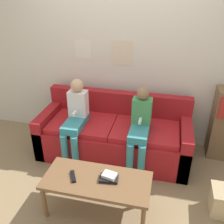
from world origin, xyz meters
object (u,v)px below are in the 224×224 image
object	(u,v)px
coffee_table	(97,183)
tv_remote	(73,176)
person_left	(76,117)
couch	(114,135)
person_right	(140,127)

from	to	relation	value
coffee_table	tv_remote	bearing A→B (deg)	-173.62
coffee_table	person_left	xyz separation A→B (m)	(-0.53, 0.84, 0.24)
couch	coffee_table	xyz separation A→B (m)	(0.05, -1.03, 0.09)
coffee_table	person_right	distance (m)	0.92
person_right	person_left	bearing A→B (deg)	179.49
person_left	person_right	xyz separation A→B (m)	(0.85, -0.01, -0.02)
coffee_table	person_right	size ratio (longest dim) A/B	1.02
couch	person_right	size ratio (longest dim) A/B	1.90
person_left	person_right	bearing A→B (deg)	-0.51
person_right	couch	bearing A→B (deg)	151.45
coffee_table	person_left	world-z (taller)	person_left
couch	coffee_table	bearing A→B (deg)	-87.03
coffee_table	person_left	distance (m)	1.02
person_right	tv_remote	size ratio (longest dim) A/B	6.34
person_left	couch	bearing A→B (deg)	22.19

